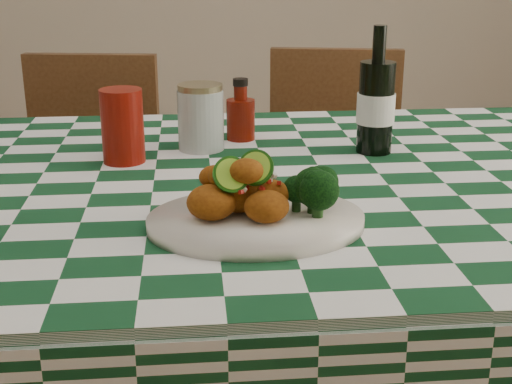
{
  "coord_description": "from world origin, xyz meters",
  "views": [
    {
      "loc": [
        -0.03,
        -1.22,
        1.19
      ],
      "look_at": [
        0.06,
        -0.24,
        0.84
      ],
      "focal_mm": 50.0,
      "sensor_mm": 36.0,
      "label": 1
    }
  ],
  "objects_px": {
    "mason_jar": "(201,117)",
    "beer_bottle": "(377,90)",
    "fried_chicken_pile": "(246,188)",
    "dining_table": "(215,367)",
    "plate": "(256,221)",
    "red_tumbler": "(122,126)",
    "wooden_chair_left": "(83,213)",
    "wooden_chair_right": "(332,206)",
    "ketchup_bottle": "(241,109)"
  },
  "relations": [
    {
      "from": "wooden_chair_left",
      "to": "wooden_chair_right",
      "type": "xyz_separation_m",
      "value": [
        0.74,
        -0.02,
        0.0
      ]
    },
    {
      "from": "fried_chicken_pile",
      "to": "wooden_chair_right",
      "type": "relative_size",
      "value": 0.16
    },
    {
      "from": "ketchup_bottle",
      "to": "mason_jar",
      "type": "xyz_separation_m",
      "value": [
        -0.09,
        -0.07,
        0.0
      ]
    },
    {
      "from": "dining_table",
      "to": "fried_chicken_pile",
      "type": "distance_m",
      "value": 0.52
    },
    {
      "from": "wooden_chair_left",
      "to": "dining_table",
      "type": "bearing_deg",
      "value": -56.68
    },
    {
      "from": "dining_table",
      "to": "plate",
      "type": "distance_m",
      "value": 0.47
    },
    {
      "from": "plate",
      "to": "mason_jar",
      "type": "xyz_separation_m",
      "value": [
        -0.07,
        0.44,
        0.06
      ]
    },
    {
      "from": "wooden_chair_right",
      "to": "red_tumbler",
      "type": "bearing_deg",
      "value": -120.04
    },
    {
      "from": "plate",
      "to": "ketchup_bottle",
      "type": "bearing_deg",
      "value": 88.39
    },
    {
      "from": "plate",
      "to": "ketchup_bottle",
      "type": "distance_m",
      "value": 0.51
    },
    {
      "from": "beer_bottle",
      "to": "wooden_chair_left",
      "type": "distance_m",
      "value": 1.04
    },
    {
      "from": "plate",
      "to": "ketchup_bottle",
      "type": "relative_size",
      "value": 2.47
    },
    {
      "from": "red_tumbler",
      "to": "mason_jar",
      "type": "height_order",
      "value": "red_tumbler"
    },
    {
      "from": "mason_jar",
      "to": "red_tumbler",
      "type": "bearing_deg",
      "value": -153.05
    },
    {
      "from": "plate",
      "to": "ketchup_bottle",
      "type": "xyz_separation_m",
      "value": [
        0.01,
        0.51,
        0.06
      ]
    },
    {
      "from": "plate",
      "to": "wooden_chair_right",
      "type": "distance_m",
      "value": 1.1
    },
    {
      "from": "plate",
      "to": "dining_table",
      "type": "bearing_deg",
      "value": 103.82
    },
    {
      "from": "beer_bottle",
      "to": "wooden_chair_right",
      "type": "distance_m",
      "value": 0.77
    },
    {
      "from": "ketchup_bottle",
      "to": "wooden_chair_right",
      "type": "relative_size",
      "value": 0.15
    },
    {
      "from": "plate",
      "to": "beer_bottle",
      "type": "distance_m",
      "value": 0.48
    },
    {
      "from": "mason_jar",
      "to": "wooden_chair_right",
      "type": "height_order",
      "value": "mason_jar"
    },
    {
      "from": "mason_jar",
      "to": "beer_bottle",
      "type": "height_order",
      "value": "beer_bottle"
    },
    {
      "from": "wooden_chair_right",
      "to": "ketchup_bottle",
      "type": "bearing_deg",
      "value": -111.7
    },
    {
      "from": "dining_table",
      "to": "mason_jar",
      "type": "bearing_deg",
      "value": 93.88
    },
    {
      "from": "dining_table",
      "to": "wooden_chair_left",
      "type": "relative_size",
      "value": 1.9
    },
    {
      "from": "fried_chicken_pile",
      "to": "mason_jar",
      "type": "height_order",
      "value": "mason_jar"
    },
    {
      "from": "fried_chicken_pile",
      "to": "beer_bottle",
      "type": "distance_m",
      "value": 0.48
    },
    {
      "from": "plate",
      "to": "beer_bottle",
      "type": "relative_size",
      "value": 1.29
    },
    {
      "from": "red_tumbler",
      "to": "wooden_chair_left",
      "type": "xyz_separation_m",
      "value": [
        -0.19,
        0.65,
        -0.42
      ]
    },
    {
      "from": "dining_table",
      "to": "wooden_chair_right",
      "type": "bearing_deg",
      "value": 63.12
    },
    {
      "from": "mason_jar",
      "to": "plate",
      "type": "bearing_deg",
      "value": -80.63
    },
    {
      "from": "red_tumbler",
      "to": "dining_table",
      "type": "bearing_deg",
      "value": -36.48
    },
    {
      "from": "dining_table",
      "to": "fried_chicken_pile",
      "type": "bearing_deg",
      "value": -79.61
    },
    {
      "from": "wooden_chair_left",
      "to": "wooden_chair_right",
      "type": "relative_size",
      "value": 0.99
    },
    {
      "from": "fried_chicken_pile",
      "to": "beer_bottle",
      "type": "bearing_deg",
      "value": 52.76
    },
    {
      "from": "ketchup_bottle",
      "to": "mason_jar",
      "type": "height_order",
      "value": "mason_jar"
    },
    {
      "from": "beer_bottle",
      "to": "wooden_chair_left",
      "type": "bearing_deg",
      "value": 137.84
    },
    {
      "from": "wooden_chair_right",
      "to": "dining_table",
      "type": "bearing_deg",
      "value": -106.08
    },
    {
      "from": "red_tumbler",
      "to": "mason_jar",
      "type": "bearing_deg",
      "value": 26.95
    },
    {
      "from": "red_tumbler",
      "to": "wooden_chair_left",
      "type": "height_order",
      "value": "red_tumbler"
    },
    {
      "from": "dining_table",
      "to": "wooden_chair_left",
      "type": "distance_m",
      "value": 0.85
    },
    {
      "from": "plate",
      "to": "fried_chicken_pile",
      "type": "height_order",
      "value": "fried_chicken_pile"
    },
    {
      "from": "mason_jar",
      "to": "beer_bottle",
      "type": "distance_m",
      "value": 0.36
    },
    {
      "from": "plate",
      "to": "red_tumbler",
      "type": "xyz_separation_m",
      "value": [
        -0.22,
        0.36,
        0.06
      ]
    },
    {
      "from": "beer_bottle",
      "to": "wooden_chair_left",
      "type": "relative_size",
      "value": 0.29
    },
    {
      "from": "wooden_chair_left",
      "to": "wooden_chair_right",
      "type": "bearing_deg",
      "value": 7.1
    },
    {
      "from": "fried_chicken_pile",
      "to": "beer_bottle",
      "type": "height_order",
      "value": "beer_bottle"
    },
    {
      "from": "mason_jar",
      "to": "wooden_chair_left",
      "type": "height_order",
      "value": "mason_jar"
    },
    {
      "from": "mason_jar",
      "to": "beer_bottle",
      "type": "relative_size",
      "value": 0.53
    },
    {
      "from": "plate",
      "to": "wooden_chair_right",
      "type": "bearing_deg",
      "value": 71.95
    }
  ]
}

